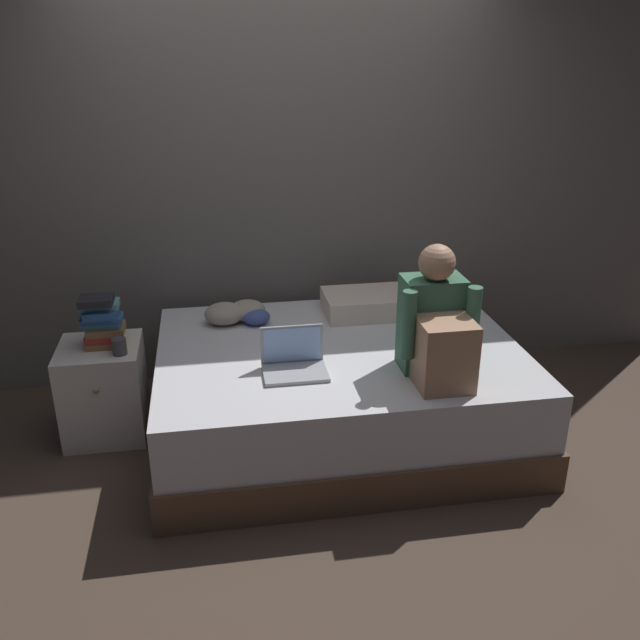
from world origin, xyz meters
name	(u,v)px	position (x,y,z in m)	size (l,w,h in m)	color
ground_plane	(312,464)	(0.00, 0.00, 0.00)	(8.00, 8.00, 0.00)	#47382D
wall_back	(281,169)	(0.00, 1.20, 1.35)	(5.60, 0.10, 2.70)	#605B56
bed	(339,391)	(0.20, 0.30, 0.27)	(2.00, 1.50, 0.54)	brown
nightstand	(104,390)	(-1.10, 0.52, 0.27)	(0.44, 0.46, 0.54)	beige
person_sitting	(437,328)	(0.60, -0.10, 0.79)	(0.39, 0.44, 0.65)	#38664C
laptop	(294,361)	(-0.08, 0.05, 0.59)	(0.32, 0.23, 0.22)	#9EA0A5
pillow	(370,303)	(0.48, 0.75, 0.60)	(0.56, 0.36, 0.13)	beige
book_stack	(102,322)	(-1.06, 0.53, 0.68)	(0.22, 0.18, 0.29)	brown
mug	(119,346)	(-0.97, 0.40, 0.58)	(0.08, 0.08, 0.09)	#3D3D42
clothes_pile	(238,313)	(-0.32, 0.74, 0.60)	(0.38, 0.24, 0.13)	gray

